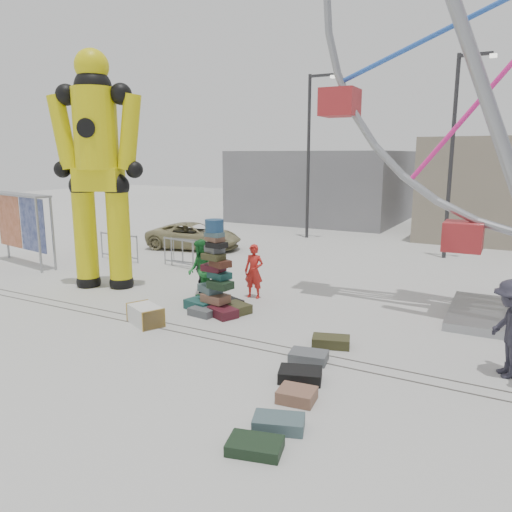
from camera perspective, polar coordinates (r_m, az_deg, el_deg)
The scene contains 24 objects.
ground at distance 11.16m, azimuth -5.77°, elevation -10.65°, with size 90.00×90.00×0.00m, color #9E9E99.
track_line_near at distance 11.62m, azimuth -4.08°, elevation -9.67°, with size 40.00×0.04×0.01m, color #47443F.
track_line_far at distance 11.93m, azimuth -3.02°, elevation -9.07°, with size 40.00×0.04×0.01m, color #47443F.
building_left at distance 32.78m, azimuth 7.49°, elevation 7.95°, with size 10.00×8.00×4.40m, color gray.
lamp_post_right at distance 21.66m, azimuth 21.76°, elevation 11.48°, with size 1.41×0.25×8.00m.
lamp_post_left at distance 25.45m, azimuth 6.22°, elevation 12.11°, with size 1.41×0.25×8.00m.
suitcase_tower at distance 13.55m, azimuth -4.54°, elevation -3.45°, with size 1.92×1.60×2.53m.
crash_test_dummy at distance 16.37m, azimuth -17.65°, elevation 10.17°, with size 2.93×1.60×7.51m.
banner_scaffold at distance 21.03m, azimuth -25.41°, elevation 4.61°, with size 3.85×1.28×2.75m.
steamer_trunk at distance 12.93m, azimuth -12.52°, elevation -6.61°, with size 1.01×0.58×0.47m, color silver.
row_case_0 at distance 11.38m, azimuth 8.57°, elevation -9.64°, with size 0.82×0.48×0.23m, color #3B3A1D.
row_case_1 at distance 10.56m, azimuth 6.03°, elevation -11.36°, with size 0.77×0.52×0.21m, color #565A5D.
row_case_2 at distance 9.72m, azimuth 5.08°, elevation -13.39°, with size 0.80×0.55×0.23m, color black.
row_case_3 at distance 9.00m, azimuth 4.69°, elevation -15.55°, with size 0.64×0.52×0.22m, color #875B44.
row_case_4 at distance 8.19m, azimuth 2.61°, elevation -18.52°, with size 0.80×0.47×0.20m, color #445E62.
row_case_5 at distance 7.68m, azimuth -0.12°, elevation -20.88°, with size 0.79×0.52×0.17m, color black.
barricade_dummy_a at distance 20.77m, azimuth -15.38°, elevation 1.00°, with size 2.00×0.10×1.10m, color gray, non-canonical shape.
barricade_dummy_b at distance 18.89m, azimuth -8.35°, elevation 0.27°, with size 2.00×0.10×1.10m, color gray, non-canonical shape.
barricade_dummy_c at distance 18.88m, azimuth -7.17°, elevation 0.30°, with size 2.00×0.10×1.10m, color gray, non-canonical shape.
pedestrian_red at distance 14.77m, azimuth -0.24°, elevation -1.75°, with size 0.59×0.39×1.61m, color red.
pedestrian_green at distance 14.54m, azimuth -6.34°, elevation -1.65°, with size 0.88×0.68×1.80m, color #1C702C.
pedestrian_black at distance 15.20m, azimuth -6.11°, elevation -1.27°, with size 1.00×0.41×1.70m, color black.
pedestrian_grey at distance 10.73m, azimuth 26.99°, elevation -7.40°, with size 1.23×0.71×1.90m, color #23222D.
parked_suv at distance 22.69m, azimuth -7.09°, elevation 2.29°, with size 1.95×4.23×1.18m, color #8D865B.
Camera 1 is at (5.91, -8.47, 4.20)m, focal length 35.00 mm.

